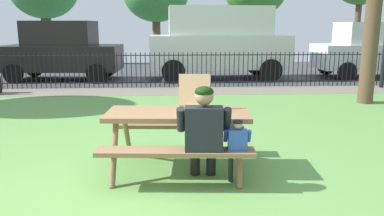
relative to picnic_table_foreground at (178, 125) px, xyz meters
The scene contains 11 objects.
ground 1.34m from the picnic_table_foreground, 121.07° to the left, with size 28.00×11.59×0.02m, color #679C4C.
cobblestone_walkway 6.18m from the picnic_table_foreground, 95.76° to the left, with size 28.00×1.40×0.01m, color gray.
street_asphalt 10.79m from the picnic_table_foreground, 93.28° to the left, with size 28.00×7.87×0.01m, color #424247.
picnic_table_foreground is the anchor object (origin of this frame).
pizza_box_open 0.33m from the picnic_table_foreground, ahead, with size 0.45×0.50×0.46m.
adult_at_table 0.60m from the picnic_table_foreground, 61.40° to the right, with size 0.62×0.61×1.19m.
child_at_table 0.88m from the picnic_table_foreground, 41.37° to the right, with size 0.32×0.31×0.82m.
iron_fence_streetside 6.85m from the picnic_table_foreground, 95.17° to the left, with size 20.80×0.03×1.05m.
parked_car_left 9.41m from the picnic_table_foreground, 113.46° to the left, with size 3.98×1.99×1.98m.
parked_car_center 8.80m from the picnic_table_foreground, 79.54° to the left, with size 4.74×2.15×2.46m.
parked_car_right 11.29m from the picnic_table_foreground, 49.86° to the left, with size 4.42×1.95×1.94m.
Camera 1 is at (0.53, -3.99, 1.84)m, focal length 36.13 mm.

